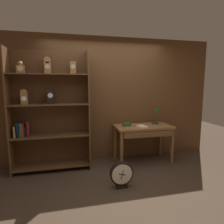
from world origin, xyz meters
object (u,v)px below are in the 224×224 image
at_px(desk_lamp, 157,114).
at_px(open_repair_manual, 142,126).
at_px(bookshelf, 49,112).
at_px(workbench, 143,130).
at_px(toolbox_small, 127,124).
at_px(round_clock_large, 122,174).

relative_size(desk_lamp, open_repair_manual, 1.77).
xyz_separation_m(bookshelf, workbench, (1.87, -0.06, -0.45)).
bearing_deg(workbench, open_repair_manual, -130.47).
relative_size(workbench, desk_lamp, 3.02).
distance_m(bookshelf, toolbox_small, 1.55).
xyz_separation_m(bookshelf, open_repair_manual, (1.79, -0.14, -0.34)).
relative_size(bookshelf, desk_lamp, 5.77).
height_order(open_repair_manual, round_clock_large, open_repair_manual).
bearing_deg(bookshelf, toolbox_small, 0.02).
bearing_deg(bookshelf, desk_lamp, 1.60).
bearing_deg(round_clock_large, toolbox_small, 68.63).
xyz_separation_m(toolbox_small, open_repair_manual, (0.28, -0.14, -0.02)).
distance_m(bookshelf, desk_lamp, 2.23).
height_order(desk_lamp, toolbox_small, desk_lamp).
distance_m(bookshelf, workbench, 1.92).
height_order(workbench, toolbox_small, toolbox_small).
bearing_deg(desk_lamp, toolbox_small, -175.07).
relative_size(desk_lamp, round_clock_large, 0.93).
height_order(bookshelf, open_repair_manual, bookshelf).
bearing_deg(toolbox_small, open_repair_manual, -27.26).
bearing_deg(open_repair_manual, desk_lamp, 13.40).
distance_m(desk_lamp, round_clock_large, 1.68).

